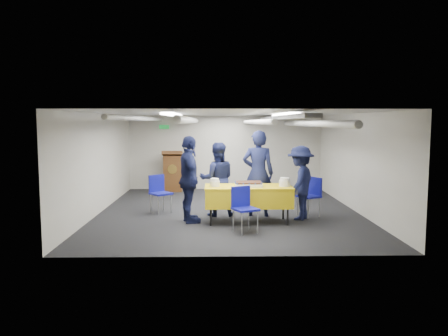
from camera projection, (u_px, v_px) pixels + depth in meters
The scene contains 14 objects.
ground at pixel (229, 211), 10.32m from camera, with size 7.00×7.00×0.00m, color black.
room_shell at pixel (232, 134), 10.54m from camera, with size 6.00×7.00×2.30m.
serving_table at pixel (248, 196), 9.13m from camera, with size 1.81×0.83×0.77m.
sheet_cake at pixel (249, 184), 9.06m from camera, with size 0.57×0.44×0.10m.
plate_stack_left at pixel (215, 183), 9.03m from camera, with size 0.20×0.20×0.17m.
plate_stack_right at pixel (285, 182), 9.06m from camera, with size 0.23×0.23×0.18m.
podium at pixel (173, 171), 13.25m from camera, with size 0.62×0.53×1.25m.
chair_near at pixel (243, 204), 8.36m from camera, with size 0.56×0.56×0.87m.
chair_right at pixel (312, 192), 9.76m from camera, with size 0.57×0.57×0.87m.
chair_left at pixel (159, 190), 10.16m from camera, with size 0.59×0.59×0.87m.
sailor_a at pixel (258, 173), 9.74m from camera, with size 0.70×0.46×1.92m, color black.
sailor_b at pixel (217, 179), 9.78m from camera, with size 0.80×0.62×1.65m, color black.
sailor_c at pixel (189, 179), 9.08m from camera, with size 1.06×0.44×1.82m, color black.
sailor_d at pixel (300, 183), 9.39m from camera, with size 1.03×0.59×1.60m, color black.
Camera 1 is at (-0.31, -10.15, 2.10)m, focal length 35.00 mm.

